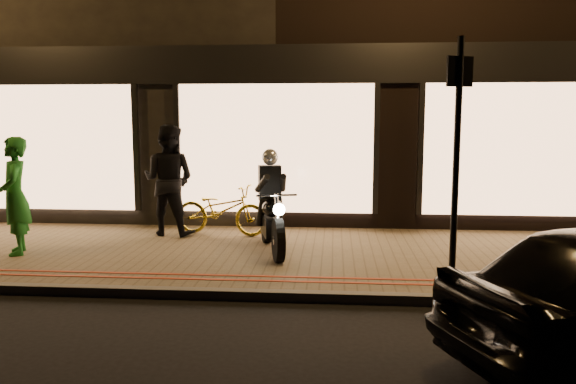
# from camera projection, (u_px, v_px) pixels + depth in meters

# --- Properties ---
(ground) EXTENTS (90.00, 90.00, 0.00)m
(ground) POSITION_uv_depth(u_px,v_px,m) (242.00, 301.00, 6.74)
(ground) COLOR black
(ground) RESTS_ON ground
(sidewalk) EXTENTS (50.00, 4.00, 0.12)m
(sidewalk) POSITION_uv_depth(u_px,v_px,m) (263.00, 256.00, 8.71)
(sidewalk) COLOR brown
(sidewalk) RESTS_ON ground
(kerb_stone) EXTENTS (50.00, 0.14, 0.12)m
(kerb_stone) POSITION_uv_depth(u_px,v_px,m) (242.00, 295.00, 6.78)
(kerb_stone) COLOR #59544C
(kerb_stone) RESTS_ON ground
(red_kerb_lines) EXTENTS (50.00, 0.26, 0.01)m
(red_kerb_lines) POSITION_uv_depth(u_px,v_px,m) (248.00, 278.00, 7.26)
(red_kerb_lines) COLOR #9B2A0E
(red_kerb_lines) RESTS_ON sidewalk
(building_row) EXTENTS (48.00, 10.11, 8.50)m
(building_row) POSITION_uv_depth(u_px,v_px,m) (295.00, 40.00, 15.06)
(building_row) COLOR black
(building_row) RESTS_ON ground
(motorcycle) EXTENTS (0.72, 1.91, 1.59)m
(motorcycle) POSITION_uv_depth(u_px,v_px,m) (272.00, 212.00, 8.68)
(motorcycle) COLOR black
(motorcycle) RESTS_ON sidewalk
(sign_post) EXTENTS (0.33, 0.17, 3.00)m
(sign_post) POSITION_uv_depth(u_px,v_px,m) (457.00, 151.00, 6.64)
(sign_post) COLOR black
(sign_post) RESTS_ON sidewalk
(bicycle_gold) EXTENTS (1.78, 0.91, 0.89)m
(bicycle_gold) POSITION_uv_depth(u_px,v_px,m) (221.00, 210.00, 9.92)
(bicycle_gold) COLOR gold
(bicycle_gold) RESTS_ON sidewalk
(person_green) EXTENTS (0.68, 0.77, 1.78)m
(person_green) POSITION_uv_depth(u_px,v_px,m) (15.00, 196.00, 8.47)
(person_green) COLOR #1D6F22
(person_green) RESTS_ON sidewalk
(person_dark) EXTENTS (1.05, 0.88, 1.95)m
(person_dark) POSITION_uv_depth(u_px,v_px,m) (169.00, 180.00, 9.87)
(person_dark) COLOR black
(person_dark) RESTS_ON sidewalk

